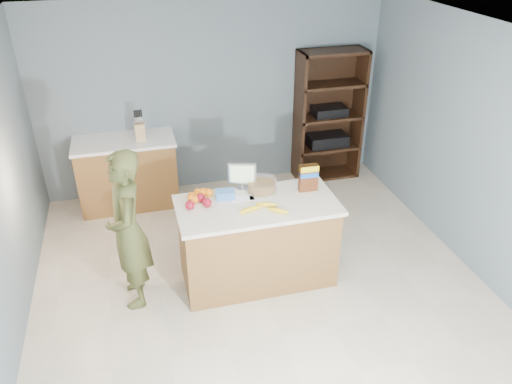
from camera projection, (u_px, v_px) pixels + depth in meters
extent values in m
cube|color=beige|center=(265.00, 295.00, 4.99)|extent=(4.50, 5.00, 0.02)
cube|color=slate|center=(214.00, 97.00, 6.48)|extent=(4.50, 0.02, 2.50)
cube|color=slate|center=(487.00, 158.00, 4.88)|extent=(0.02, 5.00, 2.50)
cube|color=white|center=(268.00, 41.00, 3.76)|extent=(4.50, 5.00, 0.02)
cube|color=brown|center=(257.00, 243.00, 5.03)|extent=(1.50, 0.70, 0.86)
cube|color=silver|center=(257.00, 205.00, 4.81)|extent=(1.56, 0.76, 0.04)
cube|color=black|center=(257.00, 273.00, 5.22)|extent=(1.46, 0.66, 0.10)
cube|color=brown|center=(128.00, 174.00, 6.36)|extent=(1.20, 0.60, 0.86)
cube|color=white|center=(123.00, 141.00, 6.14)|extent=(1.24, 0.62, 0.04)
cube|color=black|center=(324.00, 112.00, 6.98)|extent=(0.90, 0.04, 1.80)
cube|color=black|center=(299.00, 119.00, 6.73)|extent=(0.04, 0.40, 1.80)
cube|color=black|center=(358.00, 113.00, 6.92)|extent=(0.04, 0.40, 1.80)
cube|color=black|center=(324.00, 173.00, 7.26)|extent=(0.90, 0.40, 0.04)
cube|color=black|center=(326.00, 146.00, 7.05)|extent=(0.90, 0.40, 0.04)
cube|color=black|center=(329.00, 116.00, 6.83)|extent=(0.90, 0.40, 0.04)
cube|color=black|center=(331.00, 84.00, 6.60)|extent=(0.90, 0.40, 0.04)
cube|color=black|center=(334.00, 52.00, 6.39)|extent=(0.90, 0.40, 0.04)
cube|color=black|center=(327.00, 140.00, 7.00)|extent=(0.55, 0.32, 0.16)
cube|color=black|center=(329.00, 111.00, 6.79)|extent=(0.45, 0.30, 0.12)
imported|color=#434822|center=(128.00, 231.00, 4.58)|extent=(0.40, 0.60, 1.59)
cube|color=tan|center=(140.00, 132.00, 6.07)|extent=(0.12, 0.10, 0.22)
cylinder|color=black|center=(135.00, 120.00, 5.98)|extent=(0.02, 0.02, 0.09)
cylinder|color=black|center=(137.00, 120.00, 5.98)|extent=(0.02, 0.02, 0.09)
cylinder|color=black|center=(139.00, 120.00, 5.99)|extent=(0.02, 0.02, 0.09)
cylinder|color=black|center=(140.00, 120.00, 5.99)|extent=(0.02, 0.02, 0.09)
cylinder|color=black|center=(142.00, 120.00, 6.00)|extent=(0.02, 0.02, 0.09)
cube|color=white|center=(243.00, 198.00, 4.88)|extent=(0.22, 0.12, 0.00)
cube|color=white|center=(261.00, 198.00, 4.88)|extent=(0.23, 0.14, 0.00)
ellipsoid|color=yellow|center=(251.00, 209.00, 4.67)|extent=(0.22, 0.07, 0.05)
ellipsoid|color=yellow|center=(249.00, 210.00, 4.65)|extent=(0.22, 0.12, 0.05)
ellipsoid|color=yellow|center=(267.00, 205.00, 4.73)|extent=(0.22, 0.12, 0.05)
ellipsoid|color=yellow|center=(278.00, 211.00, 4.64)|extent=(0.20, 0.17, 0.05)
sphere|color=maroon|center=(200.00, 198.00, 4.80)|extent=(0.09, 0.09, 0.09)
sphere|color=maroon|center=(207.00, 203.00, 4.72)|extent=(0.09, 0.09, 0.09)
sphere|color=maroon|center=(190.00, 205.00, 4.68)|extent=(0.09, 0.09, 0.09)
sphere|color=orange|center=(192.00, 198.00, 4.81)|extent=(0.08, 0.08, 0.08)
sphere|color=orange|center=(198.00, 193.00, 4.90)|extent=(0.08, 0.08, 0.08)
sphere|color=orange|center=(200.00, 198.00, 4.81)|extent=(0.08, 0.08, 0.08)
sphere|color=orange|center=(203.00, 192.00, 4.91)|extent=(0.08, 0.08, 0.08)
sphere|color=orange|center=(191.00, 196.00, 4.83)|extent=(0.08, 0.08, 0.08)
sphere|color=orange|center=(197.00, 195.00, 4.86)|extent=(0.08, 0.08, 0.08)
sphere|color=orange|center=(209.00, 193.00, 4.90)|extent=(0.08, 0.08, 0.08)
sphere|color=orange|center=(195.00, 199.00, 4.79)|extent=(0.08, 0.08, 0.08)
cube|color=blue|center=(225.00, 194.00, 4.87)|extent=(0.19, 0.14, 0.08)
cylinder|color=#267219|center=(262.00, 187.00, 4.99)|extent=(0.27, 0.27, 0.09)
cylinder|color=white|center=(262.00, 185.00, 4.98)|extent=(0.30, 0.30, 0.13)
cylinder|color=silver|center=(242.00, 188.00, 5.05)|extent=(0.12, 0.12, 0.01)
cylinder|color=silver|center=(242.00, 185.00, 5.04)|extent=(0.02, 0.02, 0.05)
cube|color=silver|center=(242.00, 173.00, 4.97)|extent=(0.28, 0.12, 0.22)
cube|color=yellow|center=(242.00, 174.00, 4.96)|extent=(0.23, 0.08, 0.18)
cube|color=#592B14|center=(308.00, 178.00, 4.96)|extent=(0.19, 0.07, 0.28)
cube|color=yellow|center=(309.00, 168.00, 4.90)|extent=(0.19, 0.07, 0.06)
cube|color=blue|center=(309.00, 174.00, 4.94)|extent=(0.19, 0.07, 0.05)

